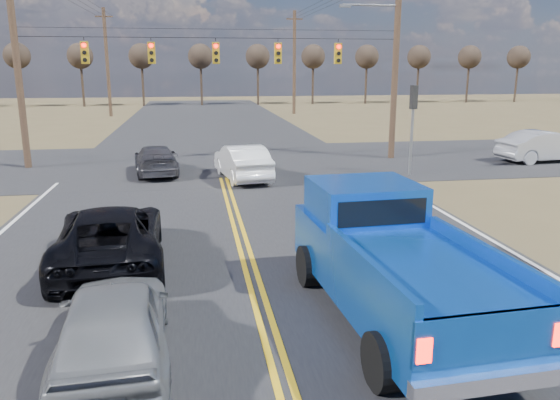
{
  "coord_description": "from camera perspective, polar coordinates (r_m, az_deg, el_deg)",
  "views": [
    {
      "loc": [
        -1.21,
        -9.06,
        4.68
      ],
      "look_at": [
        0.83,
        3.74,
        1.5
      ],
      "focal_mm": 35.0,
      "sensor_mm": 36.0,
      "label": 1
    }
  ],
  "objects": [
    {
      "name": "ground",
      "position": [
        10.27,
        -1.3,
        -13.33
      ],
      "size": [
        160.0,
        160.0,
        0.0
      ],
      "primitive_type": "plane",
      "color": "brown",
      "rests_on": "ground"
    },
    {
      "name": "road_main",
      "position": [
        19.66,
        -5.25,
        -0.05
      ],
      "size": [
        14.0,
        120.0,
        0.02
      ],
      "primitive_type": "cube",
      "color": "#28282B",
      "rests_on": "ground"
    },
    {
      "name": "road_cross",
      "position": [
        27.49,
        -6.41,
        3.89
      ],
      "size": [
        120.0,
        12.0,
        0.02
      ],
      "primitive_type": "cube",
      "color": "#28282B",
      "rests_on": "ground"
    },
    {
      "name": "signal_gantry",
      "position": [
        26.9,
        -5.58,
        14.53
      ],
      "size": [
        19.6,
        4.83,
        10.0
      ],
      "color": "#473323",
      "rests_on": "ground"
    },
    {
      "name": "utility_poles",
      "position": [
        26.09,
        -6.61,
        14.89
      ],
      "size": [
        19.6,
        58.32,
        10.0
      ],
      "color": "#473323",
      "rests_on": "ground"
    },
    {
      "name": "treeline",
      "position": [
        36.06,
        -7.38,
        15.29
      ],
      "size": [
        87.0,
        117.8,
        7.4
      ],
      "color": "#33261C",
      "rests_on": "ground"
    },
    {
      "name": "pickup_truck",
      "position": [
        10.5,
        11.47,
        -6.2
      ],
      "size": [
        2.81,
        6.39,
        2.35
      ],
      "rotation": [
        0.0,
        0.0,
        0.06
      ],
      "color": "black",
      "rests_on": "ground"
    },
    {
      "name": "silver_suv",
      "position": [
        9.17,
        -16.96,
        -12.38
      ],
      "size": [
        1.99,
        4.37,
        1.45
      ],
      "primitive_type": "imported",
      "rotation": [
        0.0,
        0.0,
        3.21
      ],
      "color": "gray",
      "rests_on": "ground"
    },
    {
      "name": "black_suv",
      "position": [
        13.71,
        -17.33,
        -3.6
      ],
      "size": [
        2.8,
        5.42,
        1.46
      ],
      "primitive_type": "imported",
      "rotation": [
        0.0,
        0.0,
        3.21
      ],
      "color": "black",
      "rests_on": "ground"
    },
    {
      "name": "white_car_queue",
      "position": [
        23.23,
        -3.96,
        3.99
      ],
      "size": [
        2.24,
        4.7,
        1.49
      ],
      "primitive_type": "imported",
      "rotation": [
        0.0,
        0.0,
        3.29
      ],
      "color": "white",
      "rests_on": "ground"
    },
    {
      "name": "dgrey_car_queue",
      "position": [
        24.95,
        -12.84,
        4.11
      ],
      "size": [
        2.31,
        4.6,
        1.28
      ],
      "primitive_type": "imported",
      "rotation": [
        0.0,
        0.0,
        3.26
      ],
      "color": "#3B3A3F",
      "rests_on": "ground"
    },
    {
      "name": "cross_car_east_near",
      "position": [
        30.55,
        25.94,
        5.07
      ],
      "size": [
        2.2,
        4.93,
        1.57
      ],
      "primitive_type": "imported",
      "rotation": [
        0.0,
        0.0,
        1.68
      ],
      "color": "#AFB1B8",
      "rests_on": "ground"
    }
  ]
}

